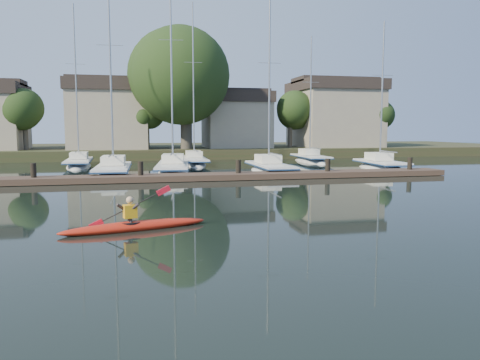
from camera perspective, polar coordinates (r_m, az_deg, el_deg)
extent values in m
plane|color=black|center=(15.23, 0.05, -5.73)|extent=(160.00, 160.00, 0.00)
ellipsoid|color=#B7340E|center=(15.14, -12.63, -5.56)|extent=(4.69, 1.77, 0.35)
cylinder|color=black|center=(15.08, -13.21, -5.18)|extent=(0.85, 0.85, 0.09)
imported|color=#2D282A|center=(15.01, -13.25, -3.78)|extent=(0.33, 0.42, 1.01)
cube|color=gold|center=(15.01, -13.25, -3.74)|extent=(0.46, 0.38, 0.42)
sphere|color=tan|center=(14.95, -13.28, -2.40)|extent=(0.23, 0.23, 0.23)
cube|color=#4A352A|center=(28.87, -6.04, 0.37)|extent=(34.00, 2.00, 0.35)
cylinder|color=black|center=(29.25, -23.84, 0.14)|extent=(0.32, 0.32, 1.80)
cylinder|color=black|center=(28.68, -12.00, 0.43)|extent=(0.32, 0.32, 1.80)
cylinder|color=black|center=(29.35, -0.21, 0.70)|extent=(0.32, 0.32, 1.80)
cylinder|color=black|center=(31.19, 10.62, 0.93)|extent=(0.32, 0.32, 1.80)
cylinder|color=black|center=(34.00, 19.96, 1.09)|extent=(0.32, 0.32, 1.80)
ellipsoid|color=white|center=(32.93, -15.17, -0.09)|extent=(2.50, 9.22, 2.05)
cube|color=white|center=(32.84, -15.22, 1.59)|extent=(2.35, 7.57, 0.15)
cube|color=navy|center=(32.84, -15.21, 1.44)|extent=(2.44, 7.76, 0.09)
cube|color=silver|center=(33.35, -15.17, 2.35)|extent=(1.58, 2.61, 0.59)
cylinder|color=#9EA0A5|center=(33.24, -15.52, 12.91)|extent=(0.13, 0.13, 12.94)
cylinder|color=#9EA0A5|center=(31.41, -15.44, 2.96)|extent=(0.18, 3.48, 0.09)
cylinder|color=#9EA0A5|center=(33.46, -15.60, 15.55)|extent=(1.73, 0.08, 0.03)
ellipsoid|color=white|center=(33.93, -8.17, 0.25)|extent=(3.33, 9.91, 2.05)
cube|color=white|center=(33.85, -8.19, 1.89)|extent=(3.03, 8.16, 0.15)
cube|color=navy|center=(33.85, -8.19, 1.74)|extent=(3.14, 8.36, 0.09)
cube|color=silver|center=(34.40, -8.17, 2.63)|extent=(1.80, 2.87, 0.59)
cylinder|color=#9EA0A5|center=(34.33, -8.37, 13.77)|extent=(0.13, 0.13, 14.03)
cylinder|color=#9EA0A5|center=(32.34, -8.31, 3.21)|extent=(0.50, 3.68, 0.09)
cylinder|color=#9EA0A5|center=(34.59, -8.41, 16.54)|extent=(1.72, 0.22, 0.03)
ellipsoid|color=white|center=(33.80, 3.63, 0.30)|extent=(2.29, 8.41, 1.99)
cube|color=white|center=(33.71, 3.64, 1.89)|extent=(2.17, 6.90, 0.15)
cube|color=navy|center=(33.72, 3.64, 1.75)|extent=(2.25, 7.07, 0.08)
cube|color=silver|center=(34.17, 3.42, 2.61)|extent=(1.49, 2.36, 0.58)
cylinder|color=#9EA0A5|center=(34.00, 3.60, 11.75)|extent=(0.13, 0.13, 11.53)
cylinder|color=#9EA0A5|center=(32.45, 4.25, 3.20)|extent=(0.12, 3.19, 0.08)
cylinder|color=#9EA0A5|center=(34.16, 3.61, 14.06)|extent=(1.68, 0.05, 0.03)
ellipsoid|color=white|center=(38.07, 16.77, 0.71)|extent=(2.74, 7.57, 2.02)
cube|color=white|center=(37.99, 16.82, 2.15)|extent=(2.54, 6.23, 0.15)
cube|color=navy|center=(38.00, 16.81, 2.02)|extent=(2.63, 6.38, 0.08)
cube|color=silver|center=(38.37, 16.55, 2.78)|extent=(1.63, 2.18, 0.58)
cylinder|color=#9EA0A5|center=(38.21, 16.93, 10.22)|extent=(0.13, 0.13, 10.62)
cylinder|color=#9EA0A5|center=(36.94, 17.60, 3.33)|extent=(0.28, 2.82, 0.08)
cylinder|color=#9EA0A5|center=(38.32, 17.00, 12.12)|extent=(1.70, 0.15, 0.03)
ellipsoid|color=white|center=(41.38, -19.02, 1.11)|extent=(2.39, 8.83, 1.85)
cube|color=white|center=(41.31, -19.07, 2.32)|extent=(2.23, 7.25, 0.14)
cube|color=navy|center=(41.32, -19.06, 2.21)|extent=(2.31, 7.43, 0.08)
cube|color=silver|center=(41.82, -19.03, 2.86)|extent=(1.46, 2.50, 0.54)
cylinder|color=#9EA0A5|center=(41.66, -19.36, 11.12)|extent=(0.12, 0.12, 12.65)
cylinder|color=#9EA0A5|center=(39.96, -19.24, 3.31)|extent=(0.21, 3.33, 0.08)
cylinder|color=#9EA0A5|center=(41.82, -19.44, 13.19)|extent=(1.56, 0.09, 0.03)
ellipsoid|color=white|center=(41.74, -5.56, 1.47)|extent=(2.43, 9.67, 1.82)
cube|color=white|center=(41.67, -5.58, 2.66)|extent=(2.26, 7.94, 0.13)
cube|color=navy|center=(41.68, -5.58, 2.55)|extent=(2.35, 8.13, 0.08)
cube|color=silver|center=(42.22, -5.64, 3.19)|extent=(1.46, 2.74, 0.53)
cylinder|color=#9EA0A5|center=(42.07, -5.71, 11.91)|extent=(0.12, 0.12, 13.42)
cylinder|color=#9EA0A5|center=(40.20, -5.43, 3.62)|extent=(0.24, 3.64, 0.08)
cylinder|color=#9EA0A5|center=(42.26, -5.73, 14.08)|extent=(1.53, 0.10, 0.03)
ellipsoid|color=white|center=(44.98, 8.57, 1.76)|extent=(2.41, 8.13, 1.91)
cube|color=white|center=(44.92, 8.59, 2.91)|extent=(2.26, 6.68, 0.14)
cube|color=navy|center=(44.92, 8.59, 2.81)|extent=(2.35, 6.84, 0.08)
cube|color=silver|center=(45.36, 8.40, 3.42)|extent=(1.49, 2.31, 0.55)
cylinder|color=#9EA0A5|center=(45.17, 8.61, 10.03)|extent=(0.12, 0.12, 11.08)
cylinder|color=#9EA0A5|center=(43.74, 9.12, 3.87)|extent=(0.19, 3.06, 0.08)
cylinder|color=#9EA0A5|center=(45.27, 8.63, 11.71)|extent=(1.61, 0.09, 0.03)
cube|color=#26351A|center=(58.69, -9.41, 3.64)|extent=(90.00, 24.00, 1.00)
cube|color=#9D947D|center=(52.61, -15.69, 7.00)|extent=(8.00, 8.00, 6.00)
cube|color=#2F2622|center=(52.79, -15.81, 10.90)|extent=(8.40, 8.40, 1.20)
cube|color=#9D947D|center=(53.73, -0.49, 6.68)|extent=(7.00, 7.00, 5.00)
cube|color=#2F2622|center=(53.84, -0.49, 9.98)|extent=(7.35, 7.35, 1.20)
cube|color=#9D947D|center=(57.46, 11.39, 7.28)|extent=(9.00, 9.00, 6.50)
cube|color=#2F2622|center=(57.66, 11.47, 11.11)|extent=(9.45, 9.45, 1.20)
cylinder|color=#4D483E|center=(49.81, -6.57, 6.66)|extent=(1.20, 1.20, 5.00)
sphere|color=black|center=(50.10, -6.64, 12.39)|extent=(8.50, 8.50, 8.50)
cylinder|color=#4D483E|center=(51.67, -24.68, 5.01)|extent=(0.48, 0.48, 3.00)
sphere|color=black|center=(51.70, -24.81, 7.78)|extent=(3.40, 3.40, 3.40)
cylinder|color=#4D483E|center=(50.06, -11.19, 5.33)|extent=(0.38, 0.38, 2.80)
sphere|color=black|center=(50.07, -11.24, 7.84)|extent=(2.72, 2.72, 2.72)
cylinder|color=#4D483E|center=(53.88, 6.13, 5.69)|extent=(0.50, 0.50, 3.20)
sphere|color=black|center=(53.91, 6.16, 8.50)|extent=(3.57, 3.57, 3.57)
cylinder|color=#4D483E|center=(56.55, 16.31, 5.19)|extent=(0.41, 0.41, 2.60)
sphere|color=black|center=(56.55, 16.37, 7.37)|extent=(2.89, 2.89, 2.89)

